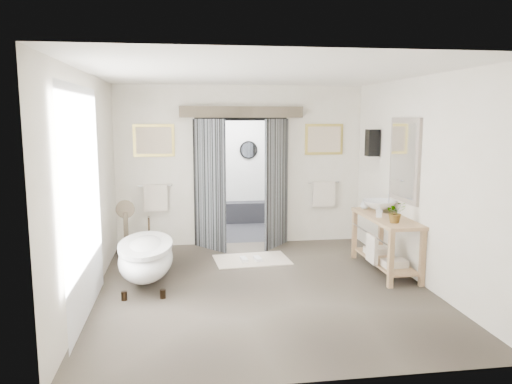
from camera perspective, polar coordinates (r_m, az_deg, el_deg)
ground_plane at (r=7.01m, az=0.72°, el=-10.89°), size 5.00×5.00×0.00m
room_shell at (r=6.51m, az=0.60°, el=4.35°), size 4.52×5.02×2.91m
shower_room at (r=10.67m, az=-2.64°, el=0.90°), size 2.22×2.01×2.51m
back_wall_dressing at (r=8.94m, az=-1.59°, el=3.64°), size 3.82×0.72×2.52m
clawfoot_tub at (r=7.20m, az=-12.46°, el=-7.25°), size 0.75×1.67×0.82m
vanity at (r=7.84m, az=14.46°, el=-5.21°), size 0.57×1.60×0.85m
pedestal_mirror at (r=8.36m, az=-14.61°, el=-4.82°), size 0.30×0.19×1.02m
rug at (r=8.28m, az=-0.48°, el=-7.74°), size 1.26×0.89×0.01m
slippers at (r=8.22m, az=-0.60°, el=-7.65°), size 0.35×0.25×0.05m
basin at (r=8.12m, az=13.93°, el=-1.56°), size 0.61×0.61×0.18m
plant at (r=7.33m, az=15.66°, el=-2.23°), size 0.29×0.26×0.30m
soap_bottle_a at (r=7.68m, az=13.89°, el=-2.17°), size 0.10×0.10×0.18m
soap_bottle_b at (r=8.32m, az=12.32°, el=-1.28°), size 0.15×0.15×0.18m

